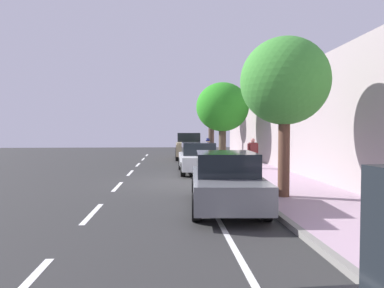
# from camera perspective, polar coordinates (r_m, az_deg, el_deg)

# --- Properties ---
(ground) EXTENTS (60.31, 60.31, 0.00)m
(ground) POSITION_cam_1_polar(r_m,az_deg,el_deg) (14.07, -0.80, -6.38)
(ground) COLOR #2D2D2D
(sidewalk) EXTENTS (3.15, 37.69, 0.13)m
(sidewalk) POSITION_cam_1_polar(r_m,az_deg,el_deg) (14.68, 13.24, -5.83)
(sidewalk) COLOR #AF91A5
(sidewalk) RESTS_ON ground
(curb_edge) EXTENTS (0.16, 37.69, 0.13)m
(curb_edge) POSITION_cam_1_polar(r_m,az_deg,el_deg) (14.29, 6.85, -6.00)
(curb_edge) COLOR gray
(curb_edge) RESTS_ON ground
(lane_stripe_centre) EXTENTS (0.14, 35.80, 0.01)m
(lane_stripe_centre) POSITION_cam_1_polar(r_m,az_deg,el_deg) (13.26, -12.31, -6.94)
(lane_stripe_centre) COLOR white
(lane_stripe_centre) RESTS_ON ground
(lane_stripe_bike_edge) EXTENTS (0.12, 37.69, 0.01)m
(lane_stripe_bike_edge) POSITION_cam_1_polar(r_m,az_deg,el_deg) (14.10, 0.93, -6.34)
(lane_stripe_bike_edge) COLOR white
(lane_stripe_bike_edge) RESTS_ON ground
(building_facade) EXTENTS (0.50, 37.69, 5.00)m
(building_facade) POSITION_cam_1_polar(r_m,az_deg,el_deg) (15.18, 19.93, 3.59)
(building_facade) COLOR #9E9092
(building_facade) RESTS_ON ground
(parked_sedan_grey_second) EXTENTS (2.06, 4.50, 1.52)m
(parked_sedan_grey_second) POSITION_cam_1_polar(r_m,az_deg,el_deg) (9.38, 5.62, -6.05)
(parked_sedan_grey_second) COLOR slate
(parked_sedan_grey_second) RESTS_ON ground
(parked_sedan_silver_mid) EXTENTS (1.86, 4.41, 1.52)m
(parked_sedan_silver_mid) POSITION_cam_1_polar(r_m,az_deg,el_deg) (17.14, 0.97, -2.31)
(parked_sedan_silver_mid) COLOR #B7BABF
(parked_sedan_silver_mid) RESTS_ON ground
(parked_pickup_tan_far) EXTENTS (2.11, 5.34, 1.95)m
(parked_pickup_tan_far) POSITION_cam_1_polar(r_m,az_deg,el_deg) (25.74, -0.50, -0.48)
(parked_pickup_tan_far) COLOR tan
(parked_pickup_tan_far) RESTS_ON ground
(bicycle_at_curb) EXTENTS (1.42, 1.13, 0.79)m
(bicycle_at_curb) POSITION_cam_1_polar(r_m,az_deg,el_deg) (21.43, 1.98, -2.39)
(bicycle_at_curb) COLOR black
(bicycle_at_curb) RESTS_ON ground
(cyclist_with_backpack) EXTENTS (0.52, 0.56, 1.67)m
(cyclist_with_backpack) POSITION_cam_1_polar(r_m,az_deg,el_deg) (20.98, 2.71, -0.79)
(cyclist_with_backpack) COLOR #C6B284
(cyclist_with_backpack) RESTS_ON ground
(street_tree_mid_block) EXTENTS (2.63, 2.63, 4.74)m
(street_tree_mid_block) POSITION_cam_1_polar(r_m,az_deg,el_deg) (10.68, 15.17, 9.88)
(street_tree_mid_block) COLOR brown
(street_tree_mid_block) RESTS_ON sidewalk
(street_tree_far_end) EXTENTS (3.39, 3.39, 5.09)m
(street_tree_far_end) POSITION_cam_1_polar(r_m,az_deg,el_deg) (22.24, 5.10, 6.08)
(street_tree_far_end) COLOR brown
(street_tree_far_end) RESTS_ON sidewalk
(street_tree_corner) EXTENTS (2.36, 2.36, 5.11)m
(street_tree_corner) POSITION_cam_1_polar(r_m,az_deg,el_deg) (28.10, 3.23, 6.16)
(street_tree_corner) COLOR #48372F
(street_tree_corner) RESTS_ON sidewalk
(pedestrian_on_phone) EXTENTS (0.61, 0.30, 1.58)m
(pedestrian_on_phone) POSITION_cam_1_polar(r_m,az_deg,el_deg) (18.28, 10.10, -1.23)
(pedestrian_on_phone) COLOR black
(pedestrian_on_phone) RESTS_ON sidewalk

